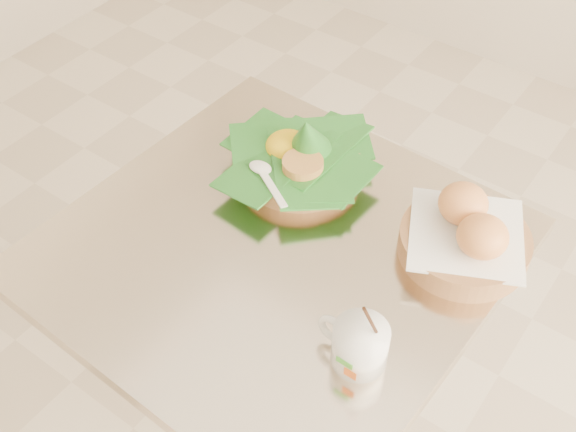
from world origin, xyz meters
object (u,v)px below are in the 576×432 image
Objects in this scene: rice_basket at (300,156)px; bread_basket at (466,237)px; coffee_mug at (359,344)px; cafe_table at (277,322)px.

rice_basket is 0.34m from bread_basket.
bread_basket is at bearing 83.37° from coffee_mug.
cafe_table is 0.41m from bread_basket.
cafe_table is at bearing -67.15° from rice_basket.
coffee_mug reaches higher than rice_basket.
coffee_mug is (-0.03, -0.28, -0.00)m from bread_basket.
cafe_table is at bearing 154.48° from coffee_mug.
rice_basket is 1.14× the size of bread_basket.
cafe_table is 0.36m from coffee_mug.
coffee_mug is at bearing -25.52° from cafe_table.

